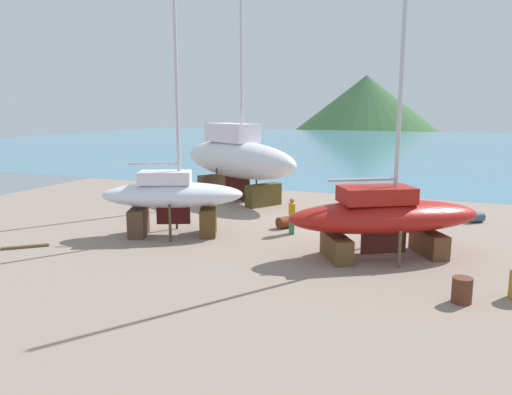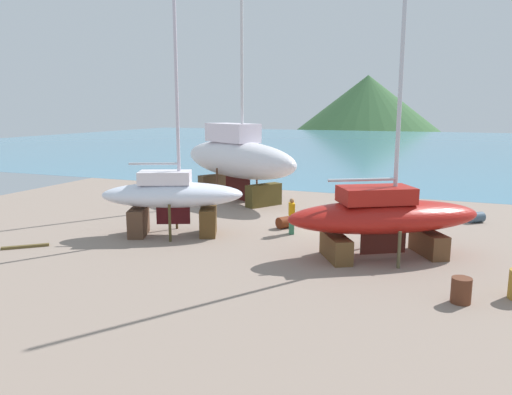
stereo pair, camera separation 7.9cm
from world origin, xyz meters
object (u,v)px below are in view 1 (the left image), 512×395
Objects in this scene: sailboat_far_slipway at (384,216)px; barrel_rust_near at (475,217)px; sailboat_mid_port at (237,158)px; barrel_rust_mid at (462,290)px; barrel_tar_black at (285,222)px; worker at (292,216)px; barrel_by_slipway at (340,221)px; sailboat_large_starboard at (172,196)px; barrel_tipped_right at (389,218)px.

barrel_rust_near is at bearing 33.70° from sailboat_far_slipway.
barrel_rust_mid is (12.93, -12.88, -2.28)m from sailboat_mid_port.
barrel_tar_black is at bearing -151.67° from barrel_rust_near.
barrel_tar_black is (5.20, -6.06, -2.39)m from sailboat_mid_port.
worker is 2.56m from barrel_by_slipway.
sailboat_mid_port is 22.56× the size of barrel_rust_mid.
sailboat_mid_port reaches higher than barrel_rust_near.
sailboat_mid_port is at bearing 145.26° from barrel_by_slipway.
worker is 2.04× the size of barrel_rust_near.
sailboat_large_starboard reaches higher than barrel_tar_black.
sailboat_far_slipway is 0.74× the size of sailboat_mid_port.
sailboat_large_starboard reaches higher than barrel_rust_mid.
sailboat_mid_port is 22.63× the size of barrel_tar_black.
barrel_by_slipway is at bearing 15.67° from barrel_tar_black.
barrel_rust_near is (8.01, 5.62, -0.60)m from worker.
sailboat_large_starboard is 14.29× the size of barrel_rust_mid.
barrel_tar_black is at bearing -164.33° from barrel_by_slipway.
sailboat_far_slipway is 15.36× the size of barrel_by_slipway.
barrel_tipped_right is at bearing 108.10° from barrel_rust_mid.
worker is 9.81m from barrel_rust_near.
sailboat_far_slipway is 6.06m from barrel_tipped_right.
barrel_tipped_right is (9.77, -3.20, -2.38)m from sailboat_mid_port.
sailboat_large_starboard is 10.85m from barrel_tipped_right.
barrel_rust_near is (13.00, 7.78, -1.53)m from sailboat_large_starboard.
barrel_rust_mid reaches higher than barrel_tipped_right.
sailboat_far_slipway is 1.17× the size of sailboat_large_starboard.
barrel_rust_near is at bearing -170.41° from worker.
barrel_by_slipway reaches higher than barrel_tipped_right.
sailboat_large_starboard is (-9.32, -0.09, 0.16)m from sailboat_far_slipway.
sailboat_mid_port is at bearing 174.22° from barrel_rust_near.
sailboat_mid_port is at bearing 135.12° from barrel_rust_mid.
sailboat_mid_port is 10.50× the size of worker.
barrel_by_slipway is at bearing -147.16° from barrel_rust_near.
barrel_by_slipway is (7.72, -5.35, -2.24)m from sailboat_mid_port.
barrel_rust_near is 1.06× the size of barrel_tar_black.
sailboat_far_slipway reaches higher than barrel_rust_near.
worker is 2.15× the size of barrel_tar_black.
sailboat_mid_port is 9.66m from barrel_by_slipway.
sailboat_far_slipway is 16.74× the size of barrel_tar_black.
barrel_rust_near is (13.84, -1.40, -2.40)m from sailboat_mid_port.
barrel_tipped_right is 5.39m from barrel_tar_black.
barrel_tar_black is at bearing 11.96° from sailboat_large_starboard.
worker is at bearing -0.23° from sailboat_large_starboard.
worker is 9.22m from barrel_rust_mid.
sailboat_mid_port is 1.58× the size of sailboat_large_starboard.
worker is (-4.34, 2.07, -0.77)m from sailboat_far_slipway.
worker is 5.52m from barrel_tipped_right.
barrel_rust_mid is at bearing -41.43° from barrel_tar_black.
sailboat_large_starboard is 13.15× the size of barrel_by_slipway.
sailboat_large_starboard is at bearing 149.77° from sailboat_far_slipway.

